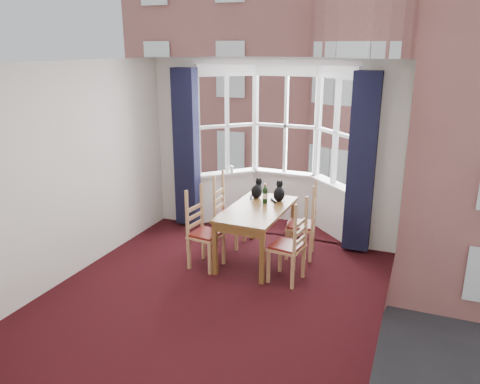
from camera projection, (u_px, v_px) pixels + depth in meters
The scene contains 21 objects.
floor at pixel (212, 297), 5.78m from camera, with size 4.50×4.50×0.00m, color black.
ceiling at pixel (208, 62), 4.95m from camera, with size 4.50×4.50×0.00m, color white.
wall_left at pixel (71, 172), 6.08m from camera, with size 4.50×4.50×0.00m, color silver.
wall_right at pixel (392, 210), 4.65m from camera, with size 4.50×4.50×0.00m, color silver.
wall_near at pixel (76, 272), 3.37m from camera, with size 4.00×4.00×0.00m, color silver.
wall_back_pier_left at pixel (179, 143), 7.95m from camera, with size 0.70×0.12×2.80m, color silver.
wall_back_pier_right at pixel (380, 159), 6.77m from camera, with size 0.70×0.12×2.80m, color silver.
bay_window at pixel (281, 144), 7.80m from camera, with size 2.76×0.94×2.80m.
curtain_left at pixel (186, 149), 7.72m from camera, with size 0.38×0.22×2.60m, color black.
curtain_right at pixel (362, 164), 6.71m from camera, with size 0.38×0.22×2.60m, color black.
dining_table at pixel (257, 214), 6.62m from camera, with size 0.81×1.46×0.78m.
chair_left_near at pixel (201, 234), 6.49m from camera, with size 0.45×0.47×0.92m.
chair_left_far at pixel (224, 215), 7.22m from camera, with size 0.42×0.44×0.92m.
chair_right_near at pixel (293, 248), 6.02m from camera, with size 0.45×0.47×0.92m.
chair_right_far at pixel (307, 226), 6.76m from camera, with size 0.46×0.47×0.92m.
cat_left at pixel (257, 190), 7.01m from camera, with size 0.18×0.24×0.31m.
cat_right at pixel (279, 193), 6.87m from camera, with size 0.21×0.26×0.31m.
wine_bottle at pixel (265, 195), 6.77m from camera, with size 0.07×0.07×0.29m.
candle_tall at pixel (232, 169), 8.10m from camera, with size 0.06×0.06×0.12m, color white.
street at pixel (391, 169), 36.13m from camera, with size 80.00×80.00×0.00m, color #333335.
tenement_building at pixel (369, 85), 17.72m from camera, with size 18.40×7.80×15.20m.
Camera 1 is at (2.24, -4.64, 2.95)m, focal length 35.00 mm.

